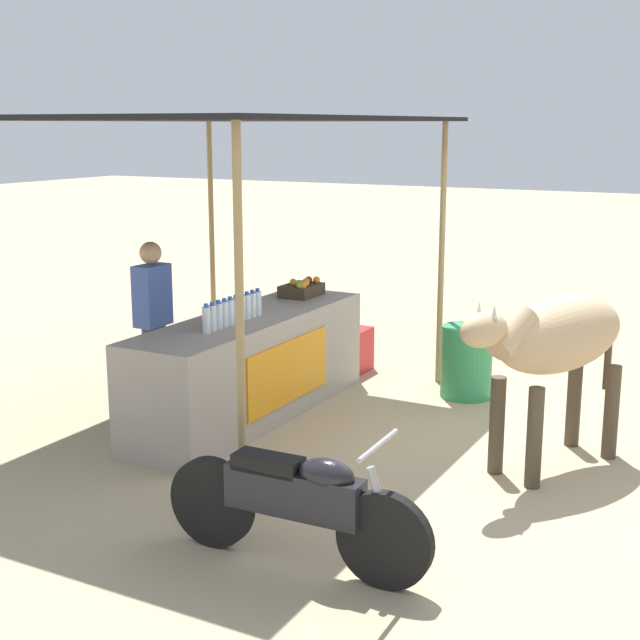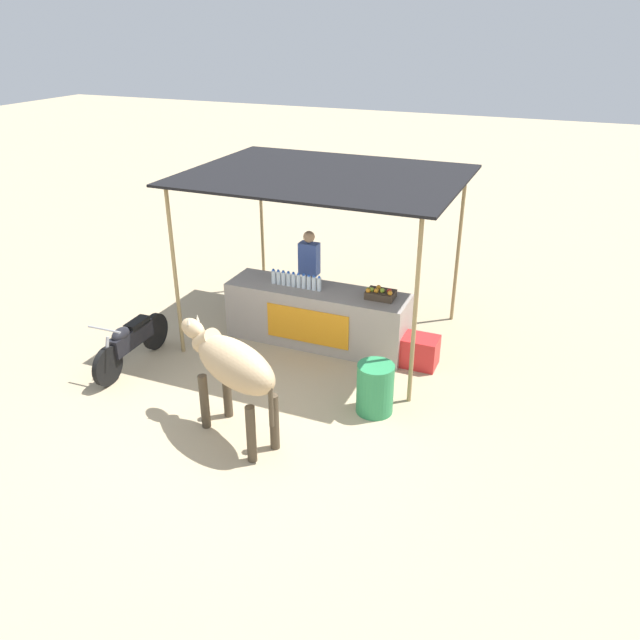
# 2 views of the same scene
# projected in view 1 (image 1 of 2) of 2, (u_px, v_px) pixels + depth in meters

# --- Properties ---
(ground_plane) EXTENTS (60.00, 60.00, 0.00)m
(ground_plane) POSITION_uv_depth(u_px,v_px,m) (476.00, 455.00, 7.36)
(ground_plane) COLOR tan
(stall_counter) EXTENTS (3.00, 0.82, 0.96)m
(stall_counter) POSITION_uv_depth(u_px,v_px,m) (251.00, 366.00, 8.27)
(stall_counter) COLOR #9E9389
(stall_counter) RESTS_ON ground
(stall_awning) EXTENTS (4.20, 3.20, 2.75)m
(stall_awning) POSITION_uv_depth(u_px,v_px,m) (219.00, 129.00, 7.95)
(stall_awning) COLOR black
(stall_awning) RESTS_ON ground
(water_bottle_row) EXTENTS (0.88, 0.07, 0.25)m
(water_bottle_row) POSITION_uv_depth(u_px,v_px,m) (233.00, 311.00, 7.82)
(water_bottle_row) COLOR silver
(water_bottle_row) RESTS_ON stall_counter
(fruit_crate) EXTENTS (0.44, 0.32, 0.18)m
(fruit_crate) POSITION_uv_depth(u_px,v_px,m) (302.00, 289.00, 9.07)
(fruit_crate) COLOR #3F3326
(fruit_crate) RESTS_ON stall_counter
(vendor_behind_counter) EXTENTS (0.34, 0.22, 1.65)m
(vendor_behind_counter) POSITION_uv_depth(u_px,v_px,m) (154.00, 329.00, 8.14)
(vendor_behind_counter) COLOR #383842
(vendor_behind_counter) RESTS_ON ground
(cooler_box) EXTENTS (0.60, 0.44, 0.48)m
(cooler_box) POSITION_uv_depth(u_px,v_px,m) (344.00, 351.00, 9.78)
(cooler_box) COLOR red
(cooler_box) RESTS_ON ground
(water_barrel) EXTENTS (0.51, 0.51, 0.72)m
(water_barrel) POSITION_uv_depth(u_px,v_px,m) (467.00, 362.00, 8.88)
(water_barrel) COLOR #2D8C51
(water_barrel) RESTS_ON ground
(cow) EXTENTS (1.81, 1.06, 1.44)m
(cow) POSITION_uv_depth(u_px,v_px,m) (554.00, 341.00, 6.91)
(cow) COLOR tan
(cow) RESTS_ON ground
(motorcycle_parked) EXTENTS (0.55, 1.80, 0.90)m
(motorcycle_parked) POSITION_uv_depth(u_px,v_px,m) (297.00, 501.00, 5.43)
(motorcycle_parked) COLOR black
(motorcycle_parked) RESTS_ON ground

